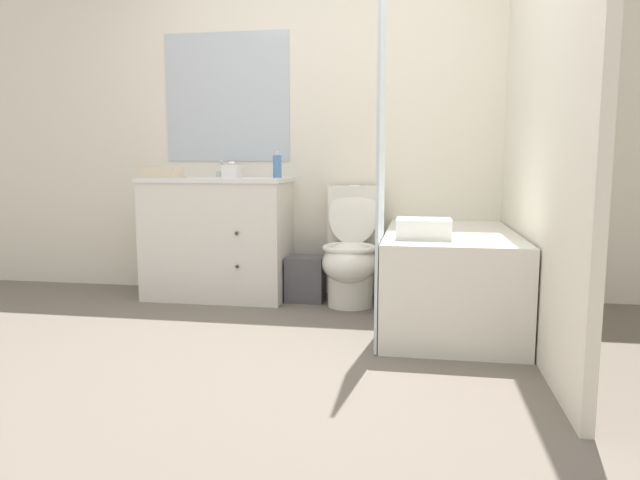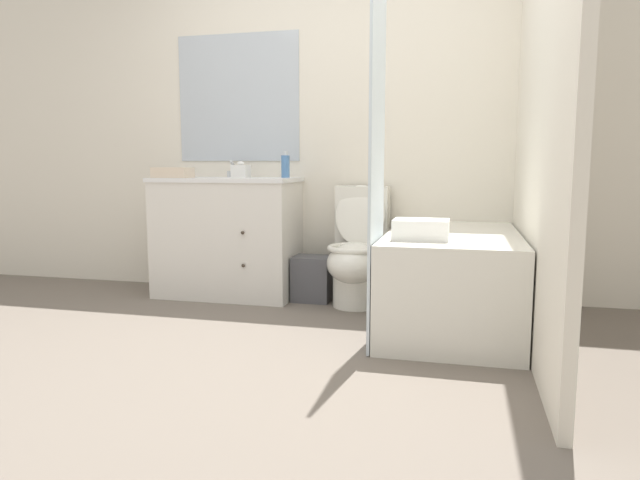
% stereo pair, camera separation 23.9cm
% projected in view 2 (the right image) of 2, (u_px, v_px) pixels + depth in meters
% --- Properties ---
extents(ground_plane, '(14.00, 14.00, 0.00)m').
position_uv_depth(ground_plane, '(260.00, 366.00, 2.71)').
color(ground_plane, '#6B6056').
extents(wall_back, '(8.00, 0.06, 2.50)m').
position_uv_depth(wall_back, '(335.00, 123.00, 4.12)').
color(wall_back, silver).
rests_on(wall_back, ground_plane).
extents(wall_right, '(0.05, 2.62, 2.50)m').
position_uv_depth(wall_right, '(536.00, 108.00, 3.02)').
color(wall_right, silver).
rests_on(wall_right, ground_plane).
extents(vanity_cabinet, '(1.02, 0.55, 0.86)m').
position_uv_depth(vanity_cabinet, '(228.00, 236.00, 4.14)').
color(vanity_cabinet, silver).
rests_on(vanity_cabinet, ground_plane).
extents(sink_faucet, '(0.14, 0.12, 0.12)m').
position_uv_depth(sink_faucet, '(236.00, 172.00, 4.24)').
color(sink_faucet, silver).
rests_on(sink_faucet, vanity_cabinet).
extents(toilet, '(0.37, 0.62, 0.81)m').
position_uv_depth(toilet, '(357.00, 253.00, 3.85)').
color(toilet, silver).
rests_on(toilet, ground_plane).
extents(bathtub, '(0.75, 1.37, 0.56)m').
position_uv_depth(bathtub, '(452.00, 279.00, 3.36)').
color(bathtub, silver).
rests_on(bathtub, ground_plane).
extents(shower_curtain, '(0.02, 0.46, 1.97)m').
position_uv_depth(shower_curtain, '(377.00, 157.00, 2.93)').
color(shower_curtain, silver).
rests_on(shower_curtain, ground_plane).
extents(wastebasket, '(0.26, 0.22, 0.31)m').
position_uv_depth(wastebasket, '(312.00, 279.00, 4.00)').
color(wastebasket, '#4C4C51').
rests_on(wastebasket, ground_plane).
extents(tissue_box, '(0.11, 0.11, 0.12)m').
position_uv_depth(tissue_box, '(241.00, 171.00, 4.10)').
color(tissue_box, white).
rests_on(tissue_box, vanity_cabinet).
extents(soap_dispenser, '(0.06, 0.06, 0.19)m').
position_uv_depth(soap_dispenser, '(285.00, 166.00, 4.04)').
color(soap_dispenser, '#4C7AB2').
rests_on(soap_dispenser, vanity_cabinet).
extents(hand_towel_folded, '(0.26, 0.16, 0.07)m').
position_uv_depth(hand_towel_folded, '(173.00, 173.00, 4.01)').
color(hand_towel_folded, beige).
rests_on(hand_towel_folded, vanity_cabinet).
extents(bath_towel_folded, '(0.29, 0.22, 0.11)m').
position_uv_depth(bath_towel_folded, '(421.00, 229.00, 3.00)').
color(bath_towel_folded, white).
rests_on(bath_towel_folded, bathtub).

